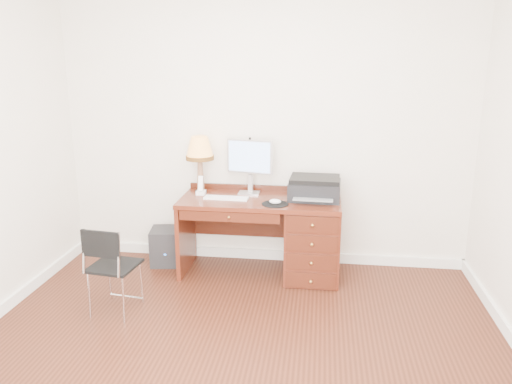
# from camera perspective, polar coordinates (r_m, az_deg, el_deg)

# --- Properties ---
(ground) EXTENTS (4.00, 4.00, 0.00)m
(ground) POSITION_cam_1_polar(r_m,az_deg,el_deg) (3.73, -2.34, -18.00)
(ground) COLOR black
(ground) RESTS_ON ground
(room_shell) EXTENTS (4.00, 4.00, 4.00)m
(room_shell) POSITION_cam_1_polar(r_m,az_deg,el_deg) (4.24, -0.85, -12.79)
(room_shell) COLOR white
(room_shell) RESTS_ON ground
(desk) EXTENTS (1.50, 0.67, 0.75)m
(desk) POSITION_cam_1_polar(r_m,az_deg,el_deg) (4.76, 4.34, -4.78)
(desk) COLOR #572012
(desk) RESTS_ON ground
(monitor) EXTENTS (0.45, 0.19, 0.53)m
(monitor) POSITION_cam_1_polar(r_m,az_deg,el_deg) (4.80, -0.78, 3.72)
(monitor) COLOR silver
(monitor) RESTS_ON desk
(keyboard) EXTENTS (0.42, 0.14, 0.02)m
(keyboard) POSITION_cam_1_polar(r_m,az_deg,el_deg) (4.68, -3.43, -0.69)
(keyboard) COLOR white
(keyboard) RESTS_ON desk
(mouse_pad) EXTENTS (0.24, 0.24, 0.05)m
(mouse_pad) POSITION_cam_1_polar(r_m,az_deg,el_deg) (4.50, 2.20, -1.25)
(mouse_pad) COLOR black
(mouse_pad) RESTS_ON desk
(printer) EXTENTS (0.49, 0.39, 0.21)m
(printer) POSITION_cam_1_polar(r_m,az_deg,el_deg) (4.68, 6.71, 0.46)
(printer) COLOR black
(printer) RESTS_ON desk
(leg_lamp) EXTENTS (0.27, 0.27, 0.55)m
(leg_lamp) POSITION_cam_1_polar(r_m,az_deg,el_deg) (4.83, -6.45, 4.60)
(leg_lamp) COLOR black
(leg_lamp) RESTS_ON desk
(phone) EXTENTS (0.09, 0.09, 0.18)m
(phone) POSITION_cam_1_polar(r_m,az_deg,el_deg) (4.84, -6.32, 0.34)
(phone) COLOR white
(phone) RESTS_ON desk
(pen_cup) EXTENTS (0.09, 0.09, 0.11)m
(pen_cup) POSITION_cam_1_polar(r_m,az_deg,el_deg) (4.80, 4.60, 0.26)
(pen_cup) COLOR black
(pen_cup) RESTS_ON desk
(chair) EXTENTS (0.40, 0.40, 0.76)m
(chair) POSITION_cam_1_polar(r_m,az_deg,el_deg) (4.17, -16.26, -7.68)
(chair) COLOR black
(chair) RESTS_ON ground
(equipment_box) EXTENTS (0.36, 0.36, 0.37)m
(equipment_box) POSITION_cam_1_polar(r_m,az_deg,el_deg) (5.16, -10.11, -6.11)
(equipment_box) COLOR black
(equipment_box) RESTS_ON ground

